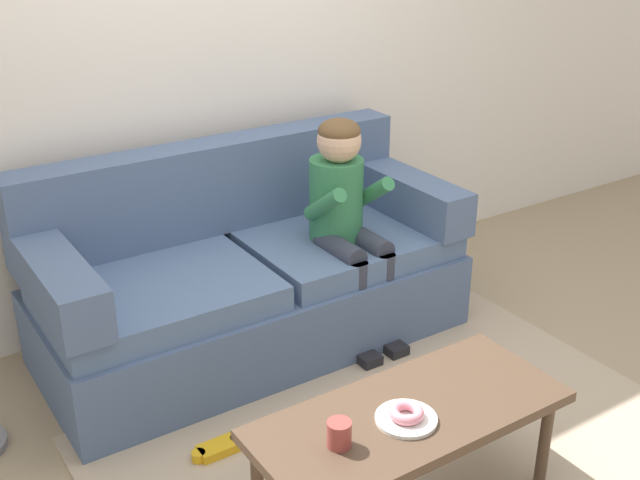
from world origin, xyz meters
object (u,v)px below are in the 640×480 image
object	(u,v)px
person_child	(345,210)
toy_controller	(218,450)
couch	(247,277)
mug	(339,434)
donut	(406,413)
coffee_table	(409,421)

from	to	relation	value
person_child	toy_controller	xyz separation A→B (m)	(-0.97, -0.51, -0.65)
person_child	couch	bearing A→B (deg)	154.27
mug	toy_controller	distance (m)	0.81
person_child	toy_controller	world-z (taller)	person_child
donut	person_child	bearing A→B (deg)	63.95
couch	mug	bearing A→B (deg)	-106.58
mug	toy_controller	bearing A→B (deg)	100.59
donut	toy_controller	xyz separation A→B (m)	(-0.38, 0.68, -0.44)
toy_controller	mug	bearing A→B (deg)	-63.12
coffee_table	toy_controller	world-z (taller)	coffee_table
couch	donut	size ratio (longest dim) A/B	16.84
coffee_table	donut	size ratio (longest dim) A/B	9.37
mug	toy_controller	xyz separation A→B (m)	(-0.12, 0.66, -0.46)
couch	coffee_table	size ratio (longest dim) A/B	1.80
couch	donut	xyz separation A→B (m)	(-0.15, -1.40, 0.12)
coffee_table	mug	size ratio (longest dim) A/B	12.49
couch	toy_controller	distance (m)	0.95
couch	toy_controller	xyz separation A→B (m)	(-0.53, -0.72, -0.32)
donut	coffee_table	bearing A→B (deg)	37.85
couch	donut	world-z (taller)	couch
coffee_table	toy_controller	xyz separation A→B (m)	(-0.43, 0.64, -0.36)
couch	coffee_table	bearing A→B (deg)	-94.29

